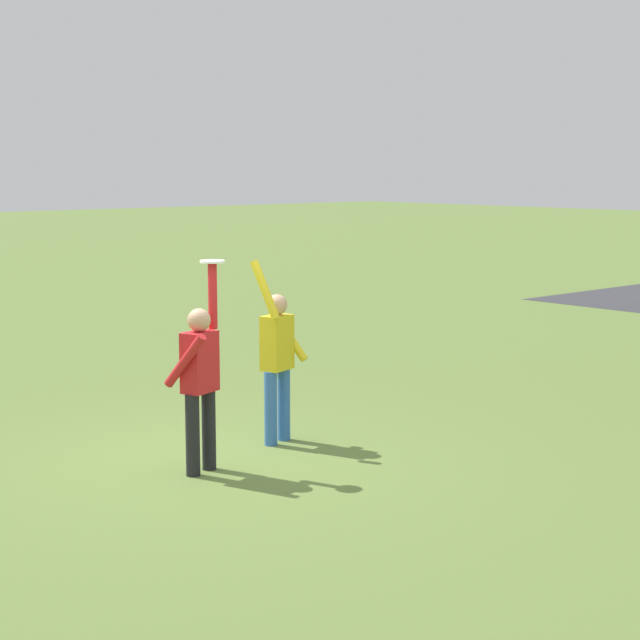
# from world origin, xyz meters

# --- Properties ---
(ground_plane) EXTENTS (120.00, 120.00, 0.00)m
(ground_plane) POSITION_xyz_m (0.00, 0.00, 0.00)
(ground_plane) COLOR olive
(person_catcher) EXTENTS (0.48, 0.59, 2.08)m
(person_catcher) POSITION_xyz_m (0.23, -0.34, 0.98)
(person_catcher) COLOR black
(person_catcher) RESTS_ON ground_plane
(person_defender) EXTENTS (0.55, 0.63, 2.04)m
(person_defender) POSITION_xyz_m (-0.17, 0.96, 0.98)
(person_defender) COLOR #3366B7
(person_defender) RESTS_ON ground_plane
(frisbee_disc) EXTENTS (0.24, 0.24, 0.02)m
(frisbee_disc) POSITION_xyz_m (0.16, -0.12, 2.09)
(frisbee_disc) COLOR white
(frisbee_disc) RESTS_ON person_catcher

